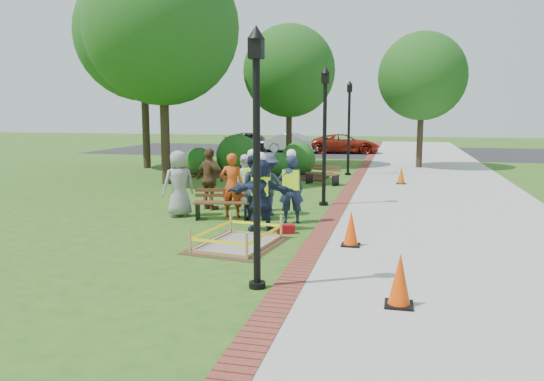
% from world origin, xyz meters
% --- Properties ---
extents(ground, '(100.00, 100.00, 0.00)m').
position_xyz_m(ground, '(0.00, 0.00, 0.00)').
color(ground, '#285116').
rests_on(ground, ground).
extents(sidewalk, '(6.00, 60.00, 0.02)m').
position_xyz_m(sidewalk, '(5.00, 10.00, 0.01)').
color(sidewalk, '#9E9E99').
rests_on(sidewalk, ground).
extents(brick_edging, '(0.50, 60.00, 0.03)m').
position_xyz_m(brick_edging, '(1.75, 10.00, 0.01)').
color(brick_edging, maroon).
rests_on(brick_edging, ground).
extents(mulch_bed, '(7.00, 3.00, 0.05)m').
position_xyz_m(mulch_bed, '(-3.00, 12.00, 0.02)').
color(mulch_bed, '#381E0F').
rests_on(mulch_bed, ground).
extents(parking_lot, '(36.00, 12.00, 0.01)m').
position_xyz_m(parking_lot, '(0.00, 27.00, 0.00)').
color(parking_lot, black).
rests_on(parking_lot, ground).
extents(wet_concrete_pad, '(2.02, 2.53, 0.55)m').
position_xyz_m(wet_concrete_pad, '(0.11, -0.39, 0.23)').
color(wet_concrete_pad, '#47331E').
rests_on(wet_concrete_pad, ground).
extents(bench_near, '(1.57, 0.82, 0.81)m').
position_xyz_m(bench_near, '(-1.15, 2.22, 0.26)').
color(bench_near, brown).
rests_on(bench_near, ground).
extents(bench_far, '(1.47, 0.96, 0.76)m').
position_xyz_m(bench_far, '(0.55, 9.65, 0.24)').
color(bench_far, brown).
rests_on(bench_far, ground).
extents(cone_front, '(0.42, 0.42, 0.84)m').
position_xyz_m(cone_front, '(3.56, -3.35, 0.40)').
color(cone_front, black).
rests_on(cone_front, ground).
extents(cone_back, '(0.40, 0.40, 0.79)m').
position_xyz_m(cone_back, '(2.53, 0.09, 0.38)').
color(cone_back, black).
rests_on(cone_back, ground).
extents(cone_far, '(0.37, 0.37, 0.73)m').
position_xyz_m(cone_far, '(3.61, 10.42, 0.35)').
color(cone_far, black).
rests_on(cone_far, ground).
extents(toolbox, '(0.47, 0.35, 0.21)m').
position_xyz_m(toolbox, '(0.89, 0.99, 0.11)').
color(toolbox, maroon).
rests_on(toolbox, ground).
extents(lamp_near, '(0.28, 0.28, 4.26)m').
position_xyz_m(lamp_near, '(1.25, -3.00, 2.48)').
color(lamp_near, black).
rests_on(lamp_near, ground).
extents(lamp_mid, '(0.28, 0.28, 4.26)m').
position_xyz_m(lamp_mid, '(1.25, 5.00, 2.48)').
color(lamp_mid, black).
rests_on(lamp_mid, ground).
extents(lamp_far, '(0.28, 0.28, 4.26)m').
position_xyz_m(lamp_far, '(1.25, 13.00, 2.48)').
color(lamp_far, black).
rests_on(lamp_far, ground).
extents(tree_left, '(5.98, 5.98, 9.09)m').
position_xyz_m(tree_left, '(-5.60, 8.37, 6.09)').
color(tree_left, '#3D2D1E').
rests_on(tree_left, ground).
extents(tree_back, '(4.80, 4.80, 7.36)m').
position_xyz_m(tree_back, '(-2.22, 16.42, 4.95)').
color(tree_back, '#3D2D1E').
rests_on(tree_back, ground).
extents(tree_right, '(4.43, 4.43, 6.85)m').
position_xyz_m(tree_right, '(4.52, 17.03, 4.62)').
color(tree_right, '#3D2D1E').
rests_on(tree_right, ground).
extents(tree_far, '(6.64, 6.64, 10.02)m').
position_xyz_m(tree_far, '(-9.08, 13.64, 6.69)').
color(tree_far, '#3D2D1E').
rests_on(tree_far, ground).
extents(shrub_a, '(1.36, 1.36, 1.36)m').
position_xyz_m(shrub_a, '(-5.46, 11.56, 0.00)').
color(shrub_a, '#1A4B15').
rests_on(shrub_a, ground).
extents(shrub_b, '(1.99, 1.99, 1.99)m').
position_xyz_m(shrub_b, '(-3.79, 12.27, 0.00)').
color(shrub_b, '#1A4B15').
rests_on(shrub_b, ground).
extents(shrub_c, '(1.11, 1.11, 1.11)m').
position_xyz_m(shrub_c, '(-1.76, 12.13, 0.00)').
color(shrub_c, '#1A4B15').
rests_on(shrub_c, ground).
extents(shrub_d, '(1.61, 1.61, 1.61)m').
position_xyz_m(shrub_d, '(-1.03, 12.79, 0.00)').
color(shrub_d, '#1A4B15').
rests_on(shrub_d, ground).
extents(shrub_e, '(1.03, 1.03, 1.03)m').
position_xyz_m(shrub_e, '(-3.11, 12.83, 0.00)').
color(shrub_e, '#1A4B15').
rests_on(shrub_e, ground).
extents(casual_person_a, '(0.69, 0.67, 1.84)m').
position_xyz_m(casual_person_a, '(-2.44, 2.33, 0.92)').
color(casual_person_a, gray).
rests_on(casual_person_a, ground).
extents(casual_person_b, '(0.60, 0.41, 1.78)m').
position_xyz_m(casual_person_b, '(-0.95, 2.54, 0.89)').
color(casual_person_b, '#BC4416').
rests_on(casual_person_b, ground).
extents(casual_person_c, '(0.63, 0.62, 1.67)m').
position_xyz_m(casual_person_c, '(-0.83, 3.51, 0.84)').
color(casual_person_c, white).
rests_on(casual_person_c, ground).
extents(casual_person_d, '(0.69, 0.60, 1.83)m').
position_xyz_m(casual_person_d, '(-1.94, 3.48, 0.91)').
color(casual_person_d, brown).
rests_on(casual_person_d, ground).
extents(casual_person_e, '(0.56, 0.36, 1.74)m').
position_xyz_m(casual_person_e, '(-0.06, 3.08, 0.87)').
color(casual_person_e, '#303A54').
rests_on(casual_person_e, ground).
extents(hivis_worker_a, '(0.64, 0.48, 1.94)m').
position_xyz_m(hivis_worker_a, '(0.23, 1.14, 0.96)').
color(hivis_worker_a, '#17283E').
rests_on(hivis_worker_a, ground).
extents(hivis_worker_b, '(0.66, 0.52, 1.95)m').
position_xyz_m(hivis_worker_b, '(0.78, 2.19, 0.96)').
color(hivis_worker_b, '#16283B').
rests_on(hivis_worker_b, ground).
extents(hivis_worker_c, '(0.64, 0.49, 1.91)m').
position_xyz_m(hivis_worker_c, '(-0.33, 2.39, 0.95)').
color(hivis_worker_c, '#16273B').
rests_on(hivis_worker_c, ground).
extents(parked_car_a, '(2.73, 5.00, 1.55)m').
position_xyz_m(parked_car_a, '(-6.90, 25.92, 0.00)').
color(parked_car_a, '#262629').
rests_on(parked_car_a, ground).
extents(parked_car_b, '(2.73, 4.72, 1.45)m').
position_xyz_m(parked_car_b, '(-3.64, 25.16, 0.00)').
color(parked_car_b, '#9F9FA4').
rests_on(parked_car_b, ground).
extents(parked_car_c, '(2.51, 4.63, 1.44)m').
position_xyz_m(parked_car_c, '(-0.16, 25.45, 0.00)').
color(parked_car_c, maroon).
rests_on(parked_car_c, ground).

